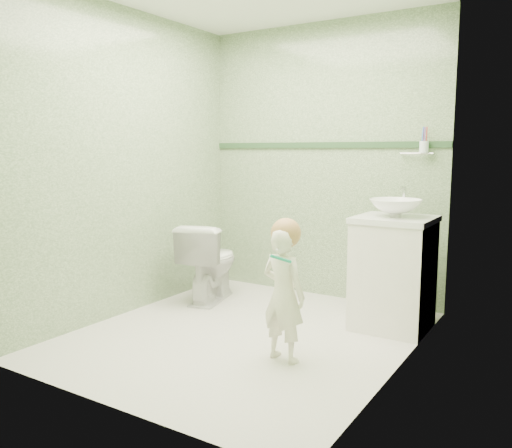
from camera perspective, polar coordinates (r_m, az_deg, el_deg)
The scene contains 12 objects.
ground at distance 3.80m, azimuth -1.22°, elevation -11.99°, with size 2.50×2.50×0.00m, color beige.
room_shell at distance 3.57m, azimuth -1.28°, elevation 6.39°, with size 2.50×2.54×2.40m.
trim_stripe at distance 4.66m, azimuth 7.17°, elevation 8.56°, with size 2.20×0.02×0.05m, color #2A4B2A.
vanity at distance 3.96m, azimuth 14.75°, elevation -5.41°, with size 0.52×0.50×0.80m, color white.
counter at distance 3.89m, azimuth 14.97°, elevation 0.49°, with size 0.54×0.52×0.04m, color white.
basin at distance 3.88m, azimuth 15.01°, elevation 1.72°, with size 0.37×0.37×0.13m, color white.
faucet at distance 4.05m, azimuth 15.82°, elevation 3.08°, with size 0.03×0.13×0.18m.
cup_holder at distance 4.31m, azimuth 17.80°, elevation 8.06°, with size 0.26×0.07×0.21m.
toilet at distance 4.57m, azimuth -5.07°, elevation -4.12°, with size 0.38×0.67×0.68m, color white.
toddler at distance 3.25m, azimuth 3.02°, elevation -7.75°, with size 0.31×0.20×0.84m, color silver.
hair_cap at distance 3.19m, azimuth 3.29°, elevation -1.00°, with size 0.19×0.19×0.19m, color #B27F4A.
teal_toothbrush at distance 3.05m, azimuth 2.71°, elevation -3.72°, with size 0.11×0.14×0.08m.
Camera 1 is at (1.96, -2.99, 1.30)m, focal length 36.59 mm.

